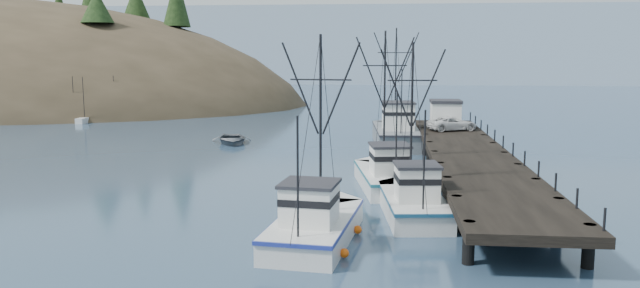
{
  "coord_description": "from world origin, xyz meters",
  "views": [
    {
      "loc": [
        7.53,
        -31.6,
        9.49
      ],
      "look_at": [
        2.67,
        15.37,
        2.5
      ],
      "focal_mm": 35.0,
      "sensor_mm": 36.0,
      "label": 1
    }
  ],
  "objects_px": {
    "trawler_mid": "(316,224)",
    "pickup_truck": "(452,124)",
    "motorboat": "(232,143)",
    "pier_shed": "(445,114)",
    "trawler_near": "(412,201)",
    "trawler_far": "(386,176)",
    "pier": "(469,156)",
    "work_vessel": "(396,133)"
  },
  "relations": [
    {
      "from": "work_vessel",
      "to": "pier_shed",
      "type": "xyz_separation_m",
      "value": [
        4.8,
        -1.72,
        2.19
      ]
    },
    {
      "from": "trawler_near",
      "to": "trawler_far",
      "type": "relative_size",
      "value": 0.92
    },
    {
      "from": "trawler_mid",
      "to": "pickup_truck",
      "type": "distance_m",
      "value": 31.48
    },
    {
      "from": "pier",
      "to": "trawler_mid",
      "type": "height_order",
      "value": "trawler_mid"
    },
    {
      "from": "pier",
      "to": "trawler_far",
      "type": "xyz_separation_m",
      "value": [
        -6.29,
        -4.08,
        -0.87
      ]
    },
    {
      "from": "work_vessel",
      "to": "trawler_far",
      "type": "bearing_deg",
      "value": -92.95
    },
    {
      "from": "pier_shed",
      "to": "motorboat",
      "type": "bearing_deg",
      "value": 177.72
    },
    {
      "from": "pier_shed",
      "to": "pickup_truck",
      "type": "height_order",
      "value": "pier_shed"
    },
    {
      "from": "trawler_far",
      "to": "motorboat",
      "type": "bearing_deg",
      "value": 129.04
    },
    {
      "from": "trawler_far",
      "to": "pier",
      "type": "bearing_deg",
      "value": 32.93
    },
    {
      "from": "trawler_near",
      "to": "motorboat",
      "type": "xyz_separation_m",
      "value": [
        -17.57,
        27.26,
        -0.82
      ]
    },
    {
      "from": "pickup_truck",
      "to": "trawler_mid",
      "type": "bearing_deg",
      "value": 139.6
    },
    {
      "from": "work_vessel",
      "to": "pickup_truck",
      "type": "distance_m",
      "value": 6.59
    },
    {
      "from": "work_vessel",
      "to": "motorboat",
      "type": "xyz_separation_m",
      "value": [
        -17.08,
        -0.85,
        -1.23
      ]
    },
    {
      "from": "trawler_mid",
      "to": "pier",
      "type": "bearing_deg",
      "value": 59.92
    },
    {
      "from": "trawler_far",
      "to": "pickup_truck",
      "type": "height_order",
      "value": "trawler_far"
    },
    {
      "from": "pickup_truck",
      "to": "motorboat",
      "type": "bearing_deg",
      "value": 60.8
    },
    {
      "from": "motorboat",
      "to": "trawler_far",
      "type": "bearing_deg",
      "value": -66.31
    },
    {
      "from": "work_vessel",
      "to": "pickup_truck",
      "type": "xyz_separation_m",
      "value": [
        5.29,
        -3.65,
        1.43
      ]
    },
    {
      "from": "trawler_far",
      "to": "motorboat",
      "type": "xyz_separation_m",
      "value": [
        -16.02,
        19.75,
        -0.82
      ]
    },
    {
      "from": "pier",
      "to": "trawler_near",
      "type": "bearing_deg",
      "value": -112.26
    },
    {
      "from": "pier",
      "to": "trawler_near",
      "type": "relative_size",
      "value": 4.23
    },
    {
      "from": "pier",
      "to": "pickup_truck",
      "type": "xyz_separation_m",
      "value": [
        0.06,
        12.87,
        0.97
      ]
    },
    {
      "from": "trawler_mid",
      "to": "work_vessel",
      "type": "height_order",
      "value": "work_vessel"
    },
    {
      "from": "pier_shed",
      "to": "pickup_truck",
      "type": "xyz_separation_m",
      "value": [
        0.49,
        -1.93,
        -0.76
      ]
    },
    {
      "from": "work_vessel",
      "to": "pier",
      "type": "bearing_deg",
      "value": -72.43
    },
    {
      "from": "pier_shed",
      "to": "motorboat",
      "type": "distance_m",
      "value": 22.17
    },
    {
      "from": "trawler_near",
      "to": "trawler_mid",
      "type": "distance_m",
      "value": 7.39
    },
    {
      "from": "trawler_far",
      "to": "pickup_truck",
      "type": "bearing_deg",
      "value": 69.44
    },
    {
      "from": "trawler_mid",
      "to": "trawler_far",
      "type": "xyz_separation_m",
      "value": [
        3.53,
        12.88,
        0.0
      ]
    },
    {
      "from": "trawler_mid",
      "to": "motorboat",
      "type": "bearing_deg",
      "value": 110.94
    },
    {
      "from": "trawler_mid",
      "to": "pier_shed",
      "type": "distance_m",
      "value": 33.22
    },
    {
      "from": "trawler_near",
      "to": "trawler_far",
      "type": "bearing_deg",
      "value": 101.64
    },
    {
      "from": "trawler_mid",
      "to": "motorboat",
      "type": "height_order",
      "value": "trawler_mid"
    },
    {
      "from": "work_vessel",
      "to": "motorboat",
      "type": "bearing_deg",
      "value": -177.15
    },
    {
      "from": "trawler_far",
      "to": "motorboat",
      "type": "relative_size",
      "value": 1.91
    },
    {
      "from": "pier",
      "to": "motorboat",
      "type": "relative_size",
      "value": 7.41
    },
    {
      "from": "motorboat",
      "to": "trawler_mid",
      "type": "bearing_deg",
      "value": -84.41
    },
    {
      "from": "pickup_truck",
      "to": "work_vessel",
      "type": "bearing_deg",
      "value": 33.35
    },
    {
      "from": "trawler_near",
      "to": "trawler_far",
      "type": "xyz_separation_m",
      "value": [
        -1.55,
        7.51,
        0.0
      ]
    },
    {
      "from": "pier",
      "to": "work_vessel",
      "type": "height_order",
      "value": "work_vessel"
    },
    {
      "from": "trawler_near",
      "to": "trawler_far",
      "type": "distance_m",
      "value": 7.67
    }
  ]
}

